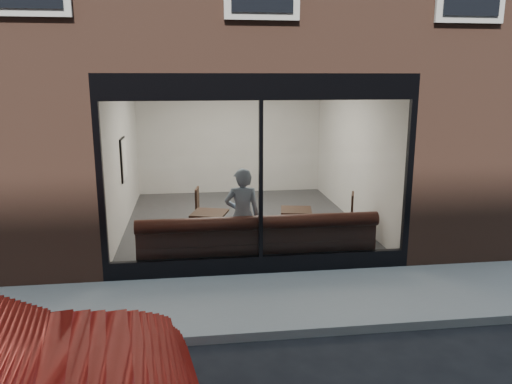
{
  "coord_description": "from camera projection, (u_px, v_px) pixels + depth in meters",
  "views": [
    {
      "loc": [
        -1.09,
        -5.56,
        3.14
      ],
      "look_at": [
        -0.03,
        2.4,
        1.29
      ],
      "focal_mm": 35.0,
      "sensor_mm": 36.0,
      "label": 1
    }
  ],
  "objects": [
    {
      "name": "cafe_chair_left",
      "position": [
        189.0,
        222.0,
        10.26
      ],
      "size": [
        0.45,
        0.45,
        0.04
      ],
      "primitive_type": "cube",
      "rotation": [
        0.0,
        0.0,
        3.0
      ],
      "color": "black",
      "rests_on": "cafe_floor"
    },
    {
      "name": "sidewalk_near",
      "position": [
        271.0,
        300.0,
        7.18
      ],
      "size": [
        40.0,
        2.0,
        0.01
      ],
      "primitive_type": "cube",
      "color": "gray",
      "rests_on": "ground"
    },
    {
      "name": "wall_poster",
      "position": [
        124.0,
        159.0,
        10.32
      ],
      "size": [
        0.02,
        0.63,
        0.84
      ],
      "primitive_type": "cube",
      "color": "white",
      "rests_on": "cafe_wall_left"
    },
    {
      "name": "storefront_mullion",
      "position": [
        261.0,
        181.0,
        7.85
      ],
      "size": [
        0.06,
        0.1,
        2.5
      ],
      "primitive_type": "cube",
      "color": "black",
      "rests_on": "storefront_kick"
    },
    {
      "name": "cafe_wall_back",
      "position": [
        230.0,
        135.0,
        13.57
      ],
      "size": [
        5.0,
        0.0,
        5.0
      ],
      "primitive_type": "plane",
      "rotation": [
        1.57,
        0.0,
        0.0
      ],
      "color": "silver",
      "rests_on": "ground"
    },
    {
      "name": "cafe_chair_right",
      "position": [
        341.0,
        228.0,
        9.83
      ],
      "size": [
        0.56,
        0.56,
        0.04
      ],
      "primitive_type": "cube",
      "rotation": [
        0.0,
        0.0,
        2.8
      ],
      "color": "black",
      "rests_on": "cafe_floor"
    },
    {
      "name": "storefront_header",
      "position": [
        261.0,
        87.0,
        7.52
      ],
      "size": [
        5.0,
        0.1,
        0.4
      ],
      "primitive_type": "cube",
      "color": "black",
      "rests_on": "host_building_upper"
    },
    {
      "name": "cafe_table_right",
      "position": [
        296.0,
        210.0,
        9.22
      ],
      "size": [
        0.66,
        0.66,
        0.04
      ],
      "primitive_type": "cube",
      "rotation": [
        0.0,
        0.0,
        -0.19
      ],
      "color": "black",
      "rests_on": "cafe_floor"
    },
    {
      "name": "cafe_wall_right",
      "position": [
        353.0,
        149.0,
        11.01
      ],
      "size": [
        0.0,
        6.0,
        6.0
      ],
      "primitive_type": "plane",
      "rotation": [
        1.57,
        0.0,
        -1.57
      ],
      "color": "silver",
      "rests_on": "ground"
    },
    {
      "name": "person",
      "position": [
        242.0,
        216.0,
        8.54
      ],
      "size": [
        0.62,
        0.42,
        1.65
      ],
      "primitive_type": "imported",
      "rotation": [
        0.0,
        0.0,
        3.1
      ],
      "color": "#889EB8",
      "rests_on": "cafe_floor"
    },
    {
      "name": "storefront_glass",
      "position": [
        261.0,
        181.0,
        7.82
      ],
      "size": [
        4.8,
        0.0,
        4.8
      ],
      "primitive_type": "plane",
      "rotation": [
        1.57,
        0.0,
        0.0
      ],
      "color": "white",
      "rests_on": "storefront_kick"
    },
    {
      "name": "banquette",
      "position": [
        257.0,
        252.0,
        8.53
      ],
      "size": [
        4.0,
        0.55,
        0.45
      ],
      "primitive_type": "cube",
      "color": "#3A1915",
      "rests_on": "cafe_floor"
    },
    {
      "name": "storefront_kick",
      "position": [
        261.0,
        264.0,
        8.16
      ],
      "size": [
        5.0,
        0.1,
        0.3
      ],
      "primitive_type": "cube",
      "color": "black",
      "rests_on": "ground"
    },
    {
      "name": "host_building_backfill",
      "position": [
        223.0,
        125.0,
        16.48
      ],
      "size": [
        5.0,
        6.0,
        3.2
      ],
      "primitive_type": "cube",
      "color": "brown",
      "rests_on": "ground"
    },
    {
      "name": "cafe_ceiling",
      "position": [
        241.0,
        75.0,
        10.33
      ],
      "size": [
        6.0,
        6.0,
        0.0
      ],
      "primitive_type": "plane",
      "rotation": [
        3.14,
        0.0,
        0.0
      ],
      "color": "white",
      "rests_on": "host_building_upper"
    },
    {
      "name": "cafe_wall_left",
      "position": [
        122.0,
        153.0,
        10.37
      ],
      "size": [
        0.0,
        6.0,
        6.0
      ],
      "primitive_type": "plane",
      "rotation": [
        1.57,
        0.0,
        1.57
      ],
      "color": "silver",
      "rests_on": "ground"
    },
    {
      "name": "kerb_near",
      "position": [
        284.0,
        333.0,
        6.15
      ],
      "size": [
        40.0,
        0.1,
        0.12
      ],
      "primitive_type": "cube",
      "color": "gray",
      "rests_on": "ground"
    },
    {
      "name": "host_building_pier_right",
      "position": [
        362.0,
        133.0,
        14.07
      ],
      "size": [
        2.5,
        12.0,
        3.2
      ],
      "primitive_type": "cube",
      "color": "brown",
      "rests_on": "ground"
    },
    {
      "name": "cafe_floor",
      "position": [
        242.0,
        222.0,
        11.04
      ],
      "size": [
        6.0,
        6.0,
        0.0
      ],
      "primitive_type": "plane",
      "color": "#2D2D30",
      "rests_on": "ground"
    },
    {
      "name": "host_building_pier_left",
      "position": [
        88.0,
        137.0,
        13.1
      ],
      "size": [
        2.5,
        12.0,
        3.2
      ],
      "primitive_type": "cube",
      "color": "brown",
      "rests_on": "ground"
    },
    {
      "name": "ground",
      "position": [
        284.0,
        335.0,
        6.22
      ],
      "size": [
        120.0,
        120.0,
        0.0
      ],
      "primitive_type": "plane",
      "color": "black",
      "rests_on": "ground"
    },
    {
      "name": "cafe_table_left",
      "position": [
        209.0,
        213.0,
        9.02
      ],
      "size": [
        0.75,
        0.75,
        0.04
      ],
      "primitive_type": "cube",
      "rotation": [
        0.0,
        0.0,
        -0.3
      ],
      "color": "black",
      "rests_on": "cafe_floor"
    }
  ]
}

